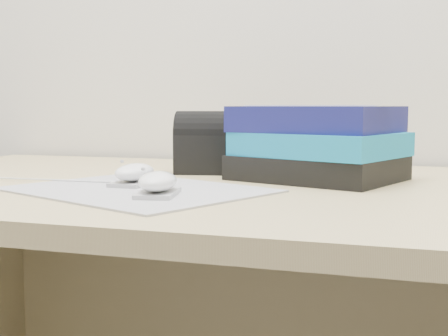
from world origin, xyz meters
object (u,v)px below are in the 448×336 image
(desk, at_px, (287,314))
(mouse_rear, at_px, (135,174))
(mouse_front, at_px, (158,183))
(book_stack, at_px, (318,144))
(pouch, at_px, (210,143))

(desk, distance_m, mouse_rear, 0.37)
(mouse_rear, distance_m, mouse_front, 0.13)
(desk, relative_size, book_stack, 5.07)
(pouch, bearing_deg, book_stack, -11.95)
(book_stack, bearing_deg, mouse_front, -122.73)
(book_stack, bearing_deg, desk, -145.91)
(desk, height_order, book_stack, book_stack)
(desk, distance_m, pouch, 0.34)
(desk, bearing_deg, mouse_rear, -145.50)
(mouse_front, xyz_separation_m, book_stack, (0.18, 0.28, 0.04))
(book_stack, xyz_separation_m, pouch, (-0.21, 0.04, -0.01))
(desk, distance_m, mouse_front, 0.38)
(pouch, bearing_deg, desk, -24.17)
(mouse_rear, bearing_deg, mouse_front, -49.66)
(book_stack, distance_m, pouch, 0.22)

